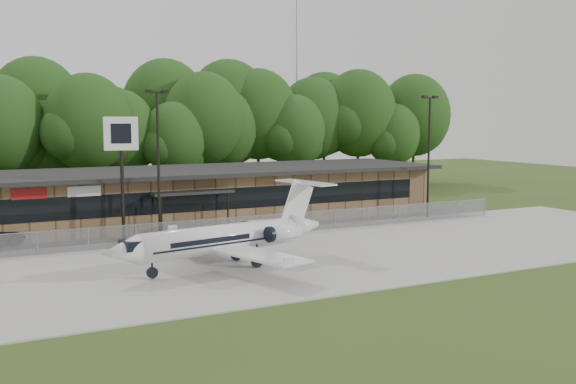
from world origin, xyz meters
TOP-DOWN VIEW (x-y plane):
  - ground at (0.00, 0.00)m, footprint 160.00×160.00m
  - apron at (0.00, 8.00)m, footprint 64.00×18.00m
  - parking_lot at (0.00, 19.50)m, footprint 50.00×9.00m
  - terminal at (-0.00, 23.94)m, footprint 41.00×11.65m
  - fence at (0.00, 15.00)m, footprint 46.00×0.04m
  - treeline at (0.00, 42.00)m, footprint 72.00×12.00m
  - radio_mast at (22.00, 48.00)m, footprint 0.20×0.20m
  - light_pole_mid at (-5.00, 16.50)m, footprint 1.55×0.30m
  - light_pole_right at (18.00, 16.50)m, footprint 1.55×0.30m
  - business_jet at (-3.86, 6.78)m, footprint 13.79×12.38m
  - pole_sign at (-7.39, 16.79)m, footprint 2.23×0.52m

SIDE VIEW (x-z plane):
  - ground at x=0.00m, z-range 0.00..0.00m
  - parking_lot at x=0.00m, z-range 0.00..0.06m
  - apron at x=0.00m, z-range 0.00..0.08m
  - fence at x=0.00m, z-range 0.02..1.54m
  - business_jet at x=-3.86m, z-range -0.66..3.99m
  - terminal at x=0.00m, z-range 0.03..4.33m
  - light_pole_mid at x=-5.00m, z-range 0.86..11.09m
  - light_pole_right at x=18.00m, z-range 0.86..11.09m
  - pole_sign at x=-7.39m, z-range 2.24..10.68m
  - treeline at x=0.00m, z-range 0.00..15.00m
  - radio_mast at x=22.00m, z-range 0.00..25.00m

